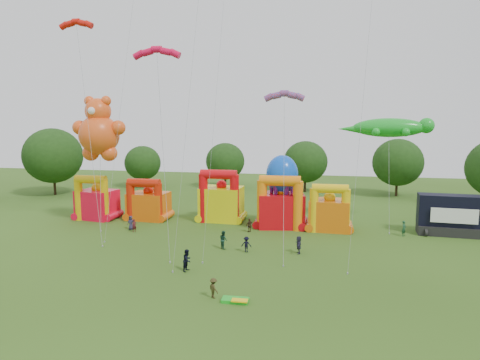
% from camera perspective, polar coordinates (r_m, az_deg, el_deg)
% --- Properties ---
extents(ground, '(160.00, 160.00, 0.00)m').
position_cam_1_polar(ground, '(31.66, -10.82, -17.19)').
color(ground, '#2E4C15').
rests_on(ground, ground).
extents(tree_ring, '(121.22, 123.30, 12.07)m').
position_cam_1_polar(tree_ring, '(30.55, -12.73, -5.72)').
color(tree_ring, '#352314').
rests_on(tree_ring, ground).
extents(bouncy_castle_0, '(5.43, 4.65, 6.17)m').
position_cam_1_polar(bouncy_castle_0, '(61.76, -18.63, -2.78)').
color(bouncy_castle_0, red).
rests_on(bouncy_castle_0, ground).
extents(bouncy_castle_1, '(5.30, 4.38, 5.76)m').
position_cam_1_polar(bouncy_castle_1, '(59.52, -12.17, -3.08)').
color(bouncy_castle_1, '#DF590C').
rests_on(bouncy_castle_1, ground).
extents(bouncy_castle_2, '(5.54, 4.51, 7.06)m').
position_cam_1_polar(bouncy_castle_2, '(57.40, -2.54, -2.83)').
color(bouncy_castle_2, yellow).
rests_on(bouncy_castle_2, ground).
extents(bouncy_castle_3, '(6.32, 5.39, 6.75)m').
position_cam_1_polar(bouncy_castle_3, '(54.23, 5.45, -3.62)').
color(bouncy_castle_3, red).
rests_on(bouncy_castle_3, ground).
extents(bouncy_castle_4, '(5.00, 4.10, 5.91)m').
position_cam_1_polar(bouncy_castle_4, '(53.54, 11.82, -4.23)').
color(bouncy_castle_4, orange).
rests_on(bouncy_castle_4, ground).
extents(stage_trailer, '(7.48, 3.31, 4.80)m').
position_cam_1_polar(stage_trailer, '(56.15, 26.28, -4.27)').
color(stage_trailer, black).
rests_on(stage_trailer, ground).
extents(teddy_bear_kite, '(7.12, 6.26, 16.55)m').
position_cam_1_polar(teddy_bear_kite, '(56.90, -18.25, 4.27)').
color(teddy_bear_kite, '#F5541B').
rests_on(teddy_bear_kite, ground).
extents(gecko_kite, '(11.93, 8.22, 13.83)m').
position_cam_1_polar(gecko_kite, '(57.76, 19.27, 4.51)').
color(gecko_kite, green).
rests_on(gecko_kite, ground).
extents(octopus_kite, '(6.16, 4.03, 9.18)m').
position_cam_1_polar(octopus_kite, '(54.26, 5.05, -0.82)').
color(octopus_kite, blue).
rests_on(octopus_kite, ground).
extents(parafoil_kites, '(27.49, 10.17, 25.38)m').
position_cam_1_polar(parafoil_kites, '(46.21, -13.63, 5.01)').
color(parafoil_kites, '#EA0B3D').
rests_on(parafoil_kites, ground).
extents(diamond_kites, '(28.51, 14.27, 39.34)m').
position_cam_1_polar(diamond_kites, '(42.08, -3.03, 12.34)').
color(diamond_kites, red).
rests_on(diamond_kites, ground).
extents(folded_kite_bundle, '(2.01, 1.12, 0.31)m').
position_cam_1_polar(folded_kite_bundle, '(32.96, -0.57, -15.73)').
color(folded_kite_bundle, green).
rests_on(folded_kite_bundle, ground).
extents(spectator_0, '(0.90, 0.64, 1.72)m').
position_cam_1_polar(spectator_0, '(54.75, -14.36, -5.54)').
color(spectator_0, '#2A2843').
rests_on(spectator_0, ground).
extents(spectator_1, '(0.64, 0.68, 1.56)m').
position_cam_1_polar(spectator_1, '(53.49, -13.91, -5.92)').
color(spectator_1, '#50171B').
rests_on(spectator_1, ground).
extents(spectator_2, '(1.15, 1.18, 1.92)m').
position_cam_1_polar(spectator_2, '(45.36, -2.22, -7.96)').
color(spectator_2, '#173B2A').
rests_on(spectator_2, ground).
extents(spectator_3, '(1.05, 0.61, 1.63)m').
position_cam_1_polar(spectator_3, '(44.20, 0.86, -8.58)').
color(spectator_3, black).
rests_on(spectator_3, ground).
extents(spectator_4, '(1.00, 0.96, 1.68)m').
position_cam_1_polar(spectator_4, '(51.89, 1.27, -6.05)').
color(spectator_4, '#382816').
rests_on(spectator_4, ground).
extents(spectator_5, '(0.73, 1.73, 1.81)m').
position_cam_1_polar(spectator_5, '(44.14, 7.83, -8.55)').
color(spectator_5, '#28243C').
rests_on(spectator_5, ground).
extents(spectator_6, '(0.90, 0.63, 1.75)m').
position_cam_1_polar(spectator_6, '(52.72, 9.67, -5.90)').
color(spectator_6, '#5A2219').
rests_on(spectator_6, ground).
extents(spectator_7, '(0.73, 0.79, 1.80)m').
position_cam_1_polar(spectator_7, '(53.63, 21.01, -6.06)').
color(spectator_7, '#1D482B').
rests_on(spectator_7, ground).
extents(spectator_8, '(0.92, 1.09, 1.98)m').
position_cam_1_polar(spectator_8, '(39.16, -7.04, -10.56)').
color(spectator_8, black).
rests_on(spectator_8, ground).
extents(spectator_9, '(1.13, 1.12, 1.56)m').
position_cam_1_polar(spectator_9, '(33.45, -3.55, -14.19)').
color(spectator_9, '#393217').
rests_on(spectator_9, ground).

